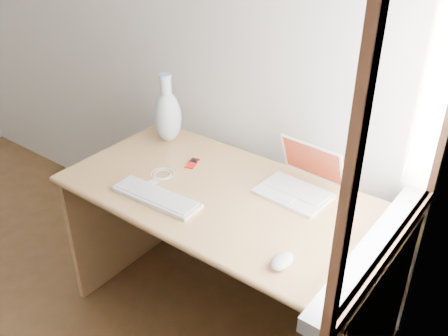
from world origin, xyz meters
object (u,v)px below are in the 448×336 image
Objects in this scene: laptop at (298,182)px; external_keyboard at (156,197)px; vase at (167,115)px; desk at (238,226)px.

laptop reaches higher than external_keyboard.
external_keyboard is at bearing -133.70° from laptop.
vase is at bearing -177.54° from laptop.
desk is 0.44m from external_keyboard.
laptop is at bearing 27.27° from desk.
vase reaches higher than laptop.
vase is (-0.77, 0.01, 0.10)m from laptop.
external_keyboard is at bearing -126.15° from desk.
desk is at bearing 51.15° from external_keyboard.
vase is (-0.54, 0.13, 0.37)m from desk.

